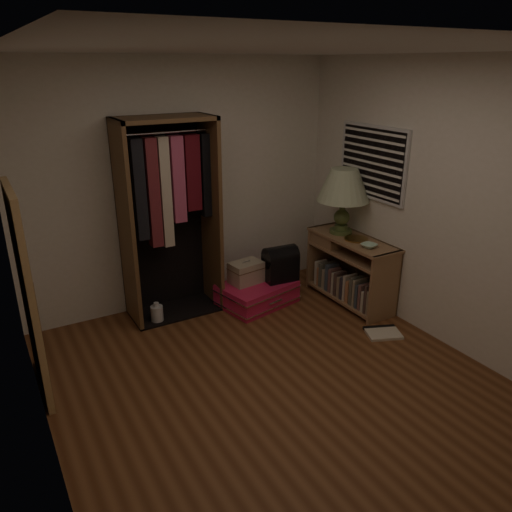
# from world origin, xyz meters

# --- Properties ---
(ground) EXTENTS (4.00, 4.00, 0.00)m
(ground) POSITION_xyz_m (0.00, 0.00, 0.00)
(ground) COLOR brown
(ground) RESTS_ON ground
(room_walls) EXTENTS (3.52, 4.02, 2.60)m
(room_walls) POSITION_xyz_m (0.08, 0.04, 1.50)
(room_walls) COLOR silver
(room_walls) RESTS_ON ground
(console_bookshelf) EXTENTS (0.42, 1.12, 0.75)m
(console_bookshelf) POSITION_xyz_m (1.54, 1.04, 0.39)
(console_bookshelf) COLOR #8F6745
(console_bookshelf) RESTS_ON ground
(open_wardrobe) EXTENTS (0.97, 0.50, 2.05)m
(open_wardrobe) POSITION_xyz_m (-0.24, 1.77, 1.20)
(open_wardrobe) COLOR brown
(open_wardrobe) RESTS_ON ground
(floor_mirror) EXTENTS (0.06, 0.80, 1.70)m
(floor_mirror) POSITION_xyz_m (-1.70, 1.00, 0.85)
(floor_mirror) COLOR tan
(floor_mirror) RESTS_ON ground
(pink_suitcase) EXTENTS (0.92, 0.74, 0.25)m
(pink_suitcase) POSITION_xyz_m (0.61, 1.46, 0.12)
(pink_suitcase) COLOR #D31948
(pink_suitcase) RESTS_ON ground
(train_case) EXTENTS (0.38, 0.29, 0.26)m
(train_case) POSITION_xyz_m (0.51, 1.53, 0.37)
(train_case) COLOR tan
(train_case) RESTS_ON pink_suitcase
(black_bag) EXTENTS (0.38, 0.26, 0.40)m
(black_bag) POSITION_xyz_m (0.88, 1.41, 0.45)
(black_bag) COLOR black
(black_bag) RESTS_ON pink_suitcase
(table_lamp) EXTENTS (0.64, 0.64, 0.72)m
(table_lamp) POSITION_xyz_m (1.54, 1.21, 1.28)
(table_lamp) COLOR #445629
(table_lamp) RESTS_ON console_bookshelf
(brass_tray) EXTENTS (0.31, 0.31, 0.01)m
(brass_tray) POSITION_xyz_m (1.54, 0.95, 0.76)
(brass_tray) COLOR olive
(brass_tray) RESTS_ON console_bookshelf
(ceramic_bowl) EXTENTS (0.18, 0.18, 0.04)m
(ceramic_bowl) POSITION_xyz_m (1.49, 0.69, 0.77)
(ceramic_bowl) COLOR #B3D6BA
(ceramic_bowl) RESTS_ON console_bookshelf
(white_jug) EXTENTS (0.14, 0.14, 0.22)m
(white_jug) POSITION_xyz_m (-0.51, 1.60, 0.09)
(white_jug) COLOR silver
(white_jug) RESTS_ON ground
(floor_book) EXTENTS (0.40, 0.37, 0.03)m
(floor_book) POSITION_xyz_m (1.36, 0.26, 0.01)
(floor_book) COLOR beige
(floor_book) RESTS_ON ground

